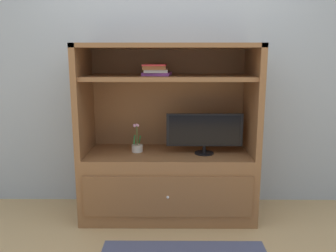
% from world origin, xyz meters
% --- Properties ---
extents(ground_plane, '(8.00, 8.00, 0.00)m').
position_xyz_m(ground_plane, '(0.00, 0.00, 0.00)').
color(ground_plane, tan).
extents(painted_rear_wall, '(6.00, 0.10, 2.80)m').
position_xyz_m(painted_rear_wall, '(0.00, 0.75, 1.40)').
color(painted_rear_wall, '#9EA8B2').
rests_on(painted_rear_wall, ground_plane).
extents(media_console, '(1.52, 0.63, 1.53)m').
position_xyz_m(media_console, '(0.00, 0.41, 0.48)').
color(media_console, brown).
rests_on(media_console, ground_plane).
extents(tv_monitor, '(0.67, 0.17, 0.36)m').
position_xyz_m(tv_monitor, '(0.32, 0.35, 0.79)').
color(tv_monitor, black).
rests_on(tv_monitor, media_console).
extents(potted_plant, '(0.10, 0.11, 0.26)m').
position_xyz_m(potted_plant, '(-0.28, 0.41, 0.64)').
color(potted_plant, beige).
rests_on(potted_plant, media_console).
extents(magazine_stack, '(0.26, 0.32, 0.10)m').
position_xyz_m(magazine_stack, '(-0.11, 0.40, 1.32)').
color(magazine_stack, purple).
rests_on(magazine_stack, media_console).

